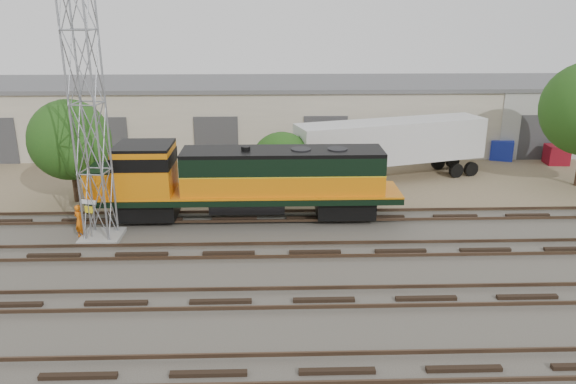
{
  "coord_description": "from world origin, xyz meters",
  "views": [
    {
      "loc": [
        -1.99,
        -22.32,
        10.84
      ],
      "look_at": [
        -1.18,
        4.0,
        2.2
      ],
      "focal_mm": 35.0,
      "sensor_mm": 36.0,
      "label": 1
    }
  ],
  "objects_px": {
    "locomotive": "(241,179)",
    "worker": "(80,221)",
    "semi_trailer": "(395,143)",
    "signal_tower": "(88,109)"
  },
  "relations": [
    {
      "from": "locomotive",
      "to": "worker",
      "type": "height_order",
      "value": "locomotive"
    },
    {
      "from": "worker",
      "to": "locomotive",
      "type": "bearing_deg",
      "value": -132.49
    },
    {
      "from": "locomotive",
      "to": "worker",
      "type": "distance_m",
      "value": 8.3
    },
    {
      "from": "worker",
      "to": "semi_trailer",
      "type": "height_order",
      "value": "semi_trailer"
    },
    {
      "from": "signal_tower",
      "to": "semi_trailer",
      "type": "xyz_separation_m",
      "value": [
        16.55,
        9.69,
        -3.97
      ]
    },
    {
      "from": "semi_trailer",
      "to": "locomotive",
      "type": "bearing_deg",
      "value": -159.72
    },
    {
      "from": "signal_tower",
      "to": "semi_trailer",
      "type": "relative_size",
      "value": 1.02
    },
    {
      "from": "locomotive",
      "to": "signal_tower",
      "type": "height_order",
      "value": "signal_tower"
    },
    {
      "from": "worker",
      "to": "signal_tower",
      "type": "bearing_deg",
      "value": -155.95
    },
    {
      "from": "locomotive",
      "to": "worker",
      "type": "bearing_deg",
      "value": -164.28
    }
  ]
}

